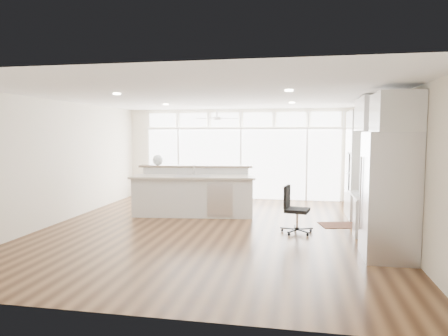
# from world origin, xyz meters

# --- Properties ---
(floor) EXTENTS (7.00, 8.00, 0.02)m
(floor) POSITION_xyz_m (0.00, 0.00, -0.01)
(floor) COLOR #3D2413
(floor) RESTS_ON ground
(ceiling) EXTENTS (7.00, 8.00, 0.02)m
(ceiling) POSITION_xyz_m (0.00, 0.00, 2.70)
(ceiling) COLOR white
(ceiling) RESTS_ON wall_back
(wall_back) EXTENTS (7.00, 0.04, 2.70)m
(wall_back) POSITION_xyz_m (0.00, 4.00, 1.35)
(wall_back) COLOR white
(wall_back) RESTS_ON floor
(wall_front) EXTENTS (7.00, 0.04, 2.70)m
(wall_front) POSITION_xyz_m (0.00, -4.00, 1.35)
(wall_front) COLOR white
(wall_front) RESTS_ON floor
(wall_left) EXTENTS (0.04, 8.00, 2.70)m
(wall_left) POSITION_xyz_m (-3.50, 0.00, 1.35)
(wall_left) COLOR white
(wall_left) RESTS_ON floor
(wall_right) EXTENTS (0.04, 8.00, 2.70)m
(wall_right) POSITION_xyz_m (3.50, 0.00, 1.35)
(wall_right) COLOR white
(wall_right) RESTS_ON floor
(glass_wall) EXTENTS (5.80, 0.06, 2.08)m
(glass_wall) POSITION_xyz_m (0.00, 3.94, 1.05)
(glass_wall) COLOR white
(glass_wall) RESTS_ON wall_back
(transom_row) EXTENTS (5.90, 0.06, 0.40)m
(transom_row) POSITION_xyz_m (0.00, 3.94, 2.38)
(transom_row) COLOR white
(transom_row) RESTS_ON wall_back
(desk_window) EXTENTS (0.04, 0.85, 0.85)m
(desk_window) POSITION_xyz_m (3.46, 0.30, 1.55)
(desk_window) COLOR white
(desk_window) RESTS_ON wall_right
(ceiling_fan) EXTENTS (1.16, 1.16, 0.32)m
(ceiling_fan) POSITION_xyz_m (-0.50, 2.80, 2.48)
(ceiling_fan) COLOR white
(ceiling_fan) RESTS_ON ceiling
(recessed_lights) EXTENTS (3.40, 3.00, 0.02)m
(recessed_lights) POSITION_xyz_m (0.00, 0.20, 2.68)
(recessed_lights) COLOR silver
(recessed_lights) RESTS_ON ceiling
(oven_cabinet) EXTENTS (0.64, 1.20, 2.50)m
(oven_cabinet) POSITION_xyz_m (3.17, 1.80, 1.25)
(oven_cabinet) COLOR white
(oven_cabinet) RESTS_ON floor
(desk_nook) EXTENTS (0.72, 1.30, 0.76)m
(desk_nook) POSITION_xyz_m (3.13, 0.30, 0.38)
(desk_nook) COLOR white
(desk_nook) RESTS_ON floor
(upper_cabinets) EXTENTS (0.64, 1.30, 0.64)m
(upper_cabinets) POSITION_xyz_m (3.17, 0.30, 2.35)
(upper_cabinets) COLOR white
(upper_cabinets) RESTS_ON wall_right
(refrigerator) EXTENTS (0.76, 0.90, 2.00)m
(refrigerator) POSITION_xyz_m (3.11, -1.35, 1.00)
(refrigerator) COLOR silver
(refrigerator) RESTS_ON floor
(fridge_cabinet) EXTENTS (0.64, 0.90, 0.60)m
(fridge_cabinet) POSITION_xyz_m (3.17, -1.35, 2.30)
(fridge_cabinet) COLOR white
(fridge_cabinet) RESTS_ON wall_right
(framed_photos) EXTENTS (0.06, 0.22, 0.80)m
(framed_photos) POSITION_xyz_m (3.46, 0.92, 1.40)
(framed_photos) COLOR black
(framed_photos) RESTS_ON wall_right
(kitchen_island) EXTENTS (3.07, 1.47, 1.18)m
(kitchen_island) POSITION_xyz_m (-0.77, 1.28, 0.59)
(kitchen_island) COLOR white
(kitchen_island) RESTS_ON floor
(rug) EXTENTS (0.96, 0.79, 0.01)m
(rug) POSITION_xyz_m (2.61, 0.85, 0.01)
(rug) COLOR #341910
(rug) RESTS_ON floor
(office_chair) EXTENTS (0.56, 0.53, 0.93)m
(office_chair) POSITION_xyz_m (1.69, 0.00, 0.47)
(office_chair) COLOR black
(office_chair) RESTS_ON floor
(fishbowl) EXTENTS (0.32, 0.32, 0.27)m
(fishbowl) POSITION_xyz_m (-1.76, 1.56, 1.31)
(fishbowl) COLOR white
(fishbowl) RESTS_ON kitchen_island
(monitor) EXTENTS (0.10, 0.46, 0.38)m
(monitor) POSITION_xyz_m (3.05, 0.30, 0.95)
(monitor) COLOR black
(monitor) RESTS_ON desk_nook
(keyboard) EXTENTS (0.16, 0.33, 0.02)m
(keyboard) POSITION_xyz_m (2.88, 0.30, 0.77)
(keyboard) COLOR silver
(keyboard) RESTS_ON desk_nook
(potted_plant) EXTENTS (0.29, 0.32, 0.23)m
(potted_plant) POSITION_xyz_m (3.17, 1.80, 2.62)
(potted_plant) COLOR #2C5022
(potted_plant) RESTS_ON oven_cabinet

